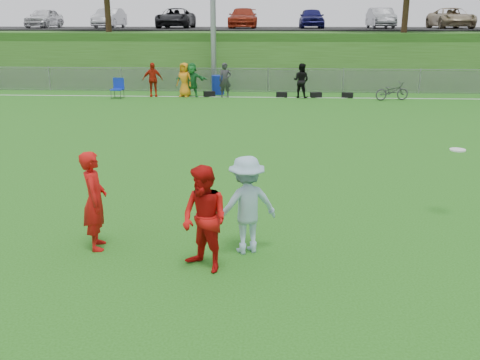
# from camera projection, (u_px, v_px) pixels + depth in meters

# --- Properties ---
(ground) EXTENTS (120.00, 120.00, 0.00)m
(ground) POSITION_uv_depth(u_px,v_px,m) (256.00, 238.00, 9.71)
(ground) COLOR #215512
(ground) RESTS_ON ground
(sideline_far) EXTENTS (60.00, 0.10, 0.01)m
(sideline_far) POSITION_uv_depth(u_px,v_px,m) (267.00, 97.00, 26.90)
(sideline_far) COLOR white
(sideline_far) RESTS_ON ground
(fence) EXTENTS (58.00, 0.06, 1.30)m
(fence) POSITION_uv_depth(u_px,v_px,m) (268.00, 80.00, 28.62)
(fence) COLOR gray
(fence) RESTS_ON ground
(berm) EXTENTS (120.00, 18.00, 3.00)m
(berm) POSITION_uv_depth(u_px,v_px,m) (270.00, 51.00, 38.88)
(berm) COLOR #274B15
(berm) RESTS_ON ground
(parking_lot) EXTENTS (120.00, 12.00, 0.10)m
(parking_lot) POSITION_uv_depth(u_px,v_px,m) (270.00, 29.00, 40.34)
(parking_lot) COLOR black
(parking_lot) RESTS_ON berm
(car_row) EXTENTS (32.04, 5.18, 1.44)m
(car_row) POSITION_uv_depth(u_px,v_px,m) (254.00, 18.00, 39.23)
(car_row) COLOR silver
(car_row) RESTS_ON parking_lot
(spectator_row) EXTENTS (8.52, 0.92, 1.69)m
(spectator_row) POSITION_uv_depth(u_px,v_px,m) (211.00, 80.00, 26.82)
(spectator_row) COLOR red
(spectator_row) RESTS_ON ground
(gear_bags) EXTENTS (7.56, 0.50, 0.26)m
(gear_bags) POSITION_uv_depth(u_px,v_px,m) (288.00, 95.00, 26.90)
(gear_bags) COLOR black
(gear_bags) RESTS_ON ground
(player_red_left) EXTENTS (0.56, 0.71, 1.72)m
(player_red_left) POSITION_uv_depth(u_px,v_px,m) (95.00, 201.00, 9.09)
(player_red_left) COLOR red
(player_red_left) RESTS_ON ground
(player_red_center) EXTENTS (1.04, 1.01, 1.69)m
(player_red_center) POSITION_uv_depth(u_px,v_px,m) (205.00, 219.00, 8.28)
(player_red_center) COLOR red
(player_red_center) RESTS_ON ground
(player_blue) EXTENTS (1.24, 1.01, 1.68)m
(player_blue) POSITION_uv_depth(u_px,v_px,m) (246.00, 205.00, 8.94)
(player_blue) COLOR #91B7CA
(player_blue) RESTS_ON ground
(frisbee) EXTENTS (0.30, 0.30, 0.03)m
(frisbee) POSITION_uv_depth(u_px,v_px,m) (458.00, 150.00, 10.42)
(frisbee) COLOR white
(frisbee) RESTS_ON ground
(recycling_bin) EXTENTS (0.78, 0.78, 0.97)m
(recycling_bin) POSITION_uv_depth(u_px,v_px,m) (218.00, 85.00, 27.87)
(recycling_bin) COLOR #0D2494
(recycling_bin) RESTS_ON ground
(camp_chair) EXTENTS (0.59, 0.60, 0.99)m
(camp_chair) POSITION_uv_depth(u_px,v_px,m) (118.00, 92.00, 26.53)
(camp_chair) COLOR #0F29AC
(camp_chair) RESTS_ON ground
(bicycle) EXTENTS (1.76, 0.98, 0.88)m
(bicycle) POSITION_uv_depth(u_px,v_px,m) (392.00, 91.00, 25.84)
(bicycle) COLOR #2E2E30
(bicycle) RESTS_ON ground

